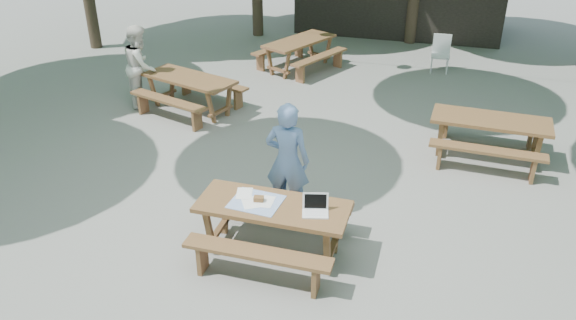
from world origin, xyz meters
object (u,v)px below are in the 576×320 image
at_px(picnic_table_nw, 190,93).
at_px(second_person, 141,66).
at_px(main_picnic_table, 273,228).
at_px(plastic_chair, 440,61).
at_px(woman, 287,161).

xyz_separation_m(picnic_table_nw, second_person, (-1.14, 0.07, 0.48)).
xyz_separation_m(main_picnic_table, plastic_chair, (1.75, 8.20, -0.13)).
bearing_deg(plastic_chair, main_picnic_table, -103.87).
relative_size(main_picnic_table, second_person, 1.16).
relative_size(picnic_table_nw, woman, 1.28).
bearing_deg(main_picnic_table, woman, 94.98).
bearing_deg(main_picnic_table, picnic_table_nw, 127.24).
relative_size(second_person, plastic_chair, 1.92).
distance_m(second_person, plastic_chair, 7.26).
relative_size(picnic_table_nw, plastic_chair, 2.54).
bearing_deg(picnic_table_nw, plastic_chair, 57.21).
height_order(main_picnic_table, plastic_chair, plastic_chair).
distance_m(picnic_table_nw, woman, 4.44).
distance_m(picnic_table_nw, plastic_chair, 6.37).
bearing_deg(main_picnic_table, second_person, 135.54).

